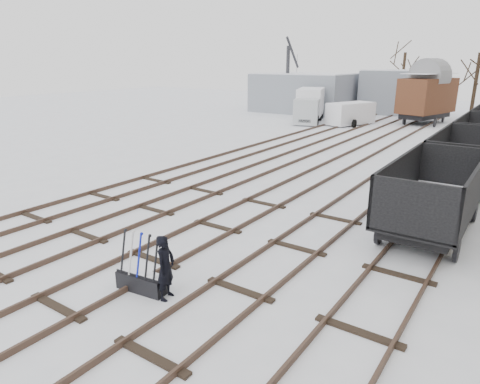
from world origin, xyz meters
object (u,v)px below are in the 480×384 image
object	(u,v)px
box_van_wagon	(427,95)
lorry	(309,105)
panel_van	(351,113)
worker	(166,268)
freight_wagon_a	(432,205)
crane	(288,93)
ground_frame	(142,280)

from	to	relation	value
box_van_wagon	lorry	world-z (taller)	box_van_wagon
lorry	panel_van	distance (m)	3.92
worker	freight_wagon_a	xyz separation A→B (m)	(4.26, 7.90, 0.13)
freight_wagon_a	crane	size ratio (longest dim) A/B	0.77
box_van_wagon	lorry	distance (m)	10.28
worker	box_van_wagon	xyz separation A→B (m)	(-1.65, 34.58, 1.74)
freight_wagon_a	panel_van	xyz separation A→B (m)	(-11.05, 22.03, 0.08)
ground_frame	crane	size ratio (longest dim) A/B	0.19
freight_wagon_a	crane	bearing A→B (deg)	126.46
ground_frame	lorry	world-z (taller)	lorry
box_van_wagon	panel_van	size ratio (longest dim) A/B	1.33
freight_wagon_a	ground_frame	bearing A→B (deg)	-122.05
worker	box_van_wagon	world-z (taller)	box_van_wagon
freight_wagon_a	box_van_wagon	bearing A→B (deg)	102.49
ground_frame	worker	world-z (taller)	worker
ground_frame	worker	distance (m)	0.91
box_van_wagon	lorry	xyz separation A→B (m)	(-9.02, -4.84, -1.01)
worker	freight_wagon_a	world-z (taller)	freight_wagon_a
lorry	crane	bearing A→B (deg)	115.06
ground_frame	panel_van	bearing A→B (deg)	94.47
freight_wagon_a	crane	distance (m)	33.55
ground_frame	box_van_wagon	size ratio (longest dim) A/B	0.24
worker	panel_van	world-z (taller)	panel_van
worker	crane	distance (m)	38.25
freight_wagon_a	lorry	size ratio (longest dim) A/B	0.87
ground_frame	box_van_wagon	xyz separation A→B (m)	(-0.90, 34.68, 2.25)
ground_frame	panel_van	world-z (taller)	panel_van
worker	box_van_wagon	size ratio (longest dim) A/B	0.25
worker	lorry	bearing A→B (deg)	6.26
panel_van	worker	bearing A→B (deg)	-56.05
ground_frame	worker	xyz separation A→B (m)	(0.75, 0.10, 0.51)
panel_van	ground_frame	bearing A→B (deg)	-57.46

